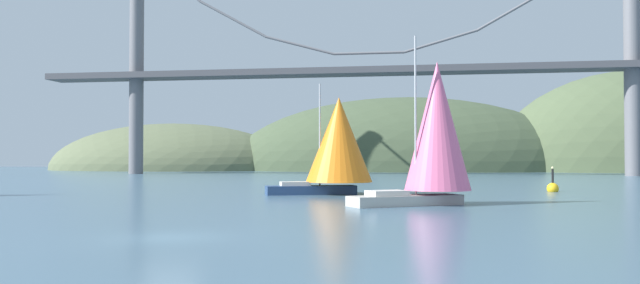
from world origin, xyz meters
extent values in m
plane|color=#426075|center=(0.00, 0.00, 0.00)|extent=(360.00, 360.00, 0.00)
ellipsoid|color=#5B6647|center=(-55.00, 135.00, 0.00)|extent=(66.11, 44.00, 24.20)
ellipsoid|color=#425138|center=(5.00, 135.00, 0.00)|extent=(88.37, 44.00, 36.12)
cylinder|color=slate|center=(-46.39, 95.00, 22.46)|extent=(2.80, 2.80, 44.91)
cylinder|color=slate|center=(46.39, 95.00, 22.46)|extent=(2.80, 2.80, 44.91)
cube|color=#47474C|center=(0.00, 95.00, 19.38)|extent=(128.77, 6.00, 1.20)
cylinder|color=slate|center=(-26.51, 95.00, 30.20)|extent=(13.50, 0.50, 7.80)
cylinder|color=slate|center=(-13.25, 95.00, 24.68)|extent=(13.39, 0.50, 4.16)
cylinder|color=slate|center=(0.00, 95.00, 22.84)|extent=(13.25, 0.50, 0.50)
cylinder|color=slate|center=(13.25, 95.00, 24.68)|extent=(13.39, 0.50, 4.16)
cylinder|color=slate|center=(26.51, 95.00, 30.20)|extent=(13.50, 0.50, 7.80)
cube|color=navy|center=(0.41, 30.65, 0.39)|extent=(8.06, 4.66, 0.78)
cube|color=beige|center=(-0.91, 30.14, 0.96)|extent=(2.89, 2.27, 0.36)
cylinder|color=#B2B2B7|center=(1.15, 30.94, 5.27)|extent=(0.14, 0.14, 8.98)
cone|color=orange|center=(2.77, 31.57, 4.84)|extent=(7.65, 7.65, 7.52)
cube|color=#B7B2A8|center=(8.98, 19.04, 0.34)|extent=(7.91, 6.13, 0.69)
cube|color=beige|center=(7.77, 18.27, 0.87)|extent=(3.04, 2.76, 0.36)
cylinder|color=#B2B2B7|center=(9.66, 19.48, 6.14)|extent=(0.14, 0.14, 10.91)
cone|color=pink|center=(11.15, 20.42, 5.46)|extent=(6.35, 6.35, 8.95)
sphere|color=gold|center=(22.22, 38.68, 0.30)|extent=(1.10, 1.10, 1.10)
cylinder|color=black|center=(22.22, 38.68, 1.35)|extent=(0.20, 0.20, 1.60)
sphere|color=#F2EA99|center=(22.22, 38.68, 2.27)|extent=(0.24, 0.24, 0.24)
camera|label=1|loc=(10.28, -24.77, 3.27)|focal=36.02mm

